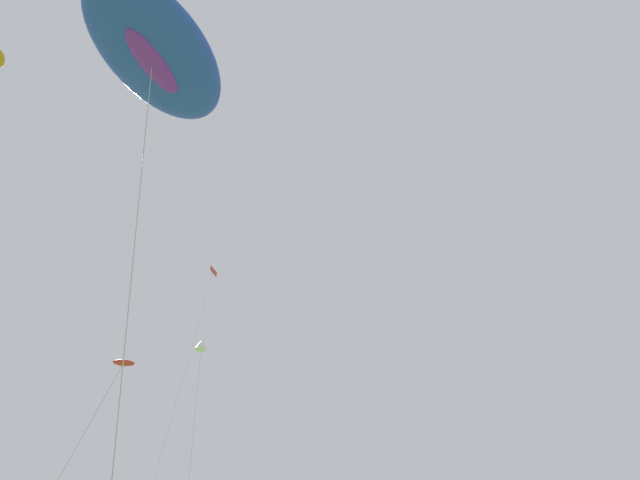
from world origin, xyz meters
The scene contains 4 objects.
big_show_kite centered at (-3.69, 13.70, 16.95)m, with size 15.03×4.24×17.66m.
small_kite_delta_white centered at (0.53, 16.05, 7.43)m, with size 0.68×3.53×7.74m.
small_kite_tiny_distant centered at (11.88, 23.71, 14.71)m, with size 0.92×2.17×15.12m.
small_kite_diamond_red centered at (16.33, 28.15, 22.17)m, with size 3.51×0.95×24.77m.
Camera 1 is at (-8.51, 4.55, 1.83)m, focal length 27.04 mm.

